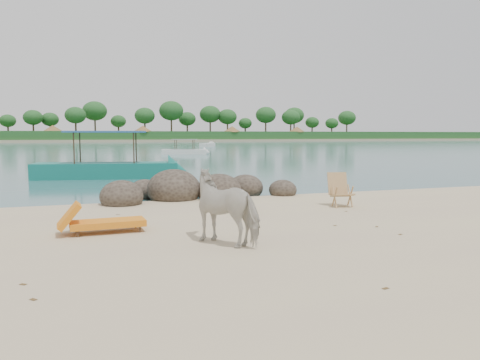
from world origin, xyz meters
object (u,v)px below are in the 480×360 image
at_px(boat_near, 106,139).
at_px(cow, 228,208).
at_px(boulders, 191,191).
at_px(lounge_chair, 108,220).
at_px(deck_chair, 343,191).
at_px(side_table, 238,204).

bearing_deg(boat_near, cow, -74.13).
bearing_deg(cow, boulders, -131.90).
height_order(lounge_chair, boat_near, boat_near).
xyz_separation_m(deck_chair, boat_near, (-5.78, 12.20, 1.38)).
height_order(boulders, side_table, boulders).
distance_m(boulders, deck_chair, 4.89).
relative_size(deck_chair, boat_near, 0.13).
relative_size(side_table, boat_near, 0.08).
xyz_separation_m(side_table, deck_chair, (3.10, -0.10, 0.25)).
xyz_separation_m(side_table, lounge_chair, (-3.43, -1.56, 0.05)).
height_order(boulders, lounge_chair, boulders).
bearing_deg(boat_near, deck_chair, -53.86).
bearing_deg(lounge_chair, boulders, 55.93).
bearing_deg(boulders, deck_chair, -41.70).
bearing_deg(cow, lounge_chair, -73.95).
bearing_deg(side_table, lounge_chair, -137.73).
distance_m(side_table, boat_near, 12.51).
bearing_deg(deck_chair, boat_near, 128.40).
relative_size(lounge_chair, boat_near, 0.25).
bearing_deg(boulders, side_table, -80.08).
bearing_deg(deck_chair, boulders, 151.34).
height_order(side_table, boat_near, boat_near).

